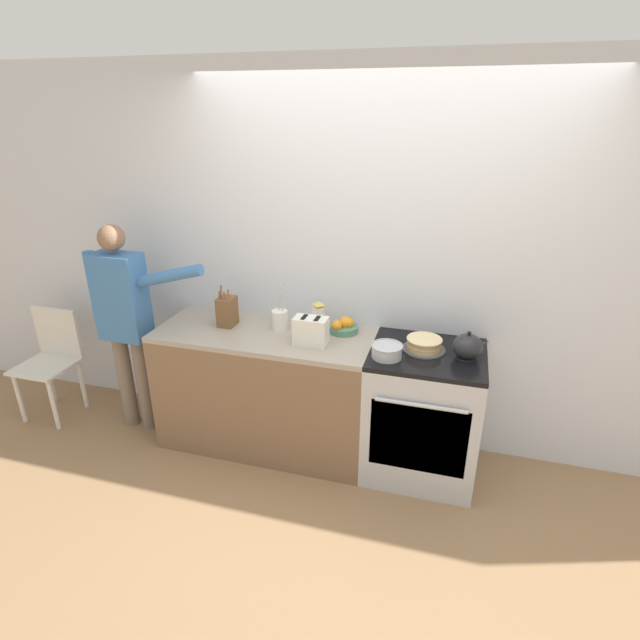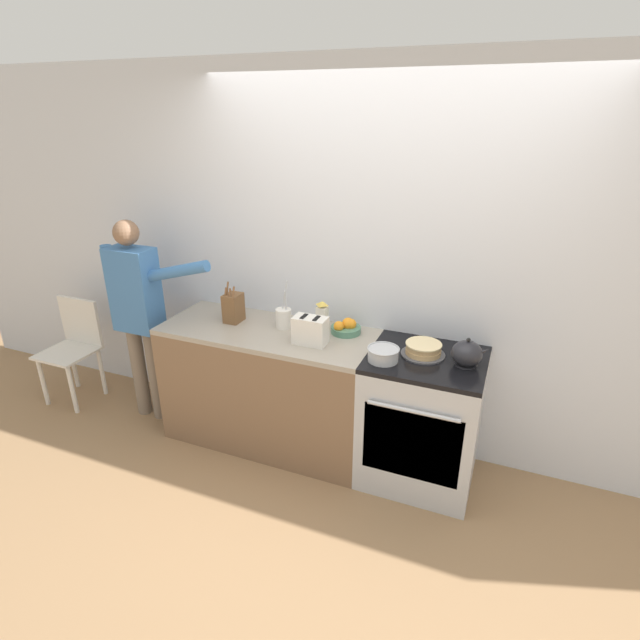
% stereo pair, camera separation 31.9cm
% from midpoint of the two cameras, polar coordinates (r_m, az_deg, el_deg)
% --- Properties ---
extents(ground_plane, '(16.00, 16.00, 0.00)m').
position_cam_midpoint_polar(ground_plane, '(3.44, 1.27, -18.53)').
color(ground_plane, '#93704C').
extents(wall_back, '(8.00, 0.04, 2.60)m').
position_cam_midpoint_polar(wall_back, '(3.35, 4.28, 5.86)').
color(wall_back, silver).
rests_on(wall_back, ground_plane).
extents(counter_cabinet, '(1.49, 0.62, 0.88)m').
position_cam_midpoint_polar(counter_cabinet, '(3.62, -8.69, -7.82)').
color(counter_cabinet, brown).
rests_on(counter_cabinet, ground_plane).
extents(stove_range, '(0.71, 0.65, 0.88)m').
position_cam_midpoint_polar(stove_range, '(3.36, 8.95, -10.49)').
color(stove_range, '#B7BABF').
rests_on(stove_range, ground_plane).
extents(layer_cake, '(0.27, 0.27, 0.08)m').
position_cam_midpoint_polar(layer_cake, '(3.16, 9.00, -2.86)').
color(layer_cake, '#4C4C51').
rests_on(layer_cake, stove_range).
extents(tea_kettle, '(0.22, 0.18, 0.18)m').
position_cam_midpoint_polar(tea_kettle, '(3.09, 13.76, -3.03)').
color(tea_kettle, '#232328').
rests_on(tea_kettle, stove_range).
extents(mixing_bowl, '(0.19, 0.19, 0.08)m').
position_cam_midpoint_polar(mixing_bowl, '(3.03, 4.68, -3.61)').
color(mixing_bowl, '#B7BABF').
rests_on(mixing_bowl, stove_range).
extents(knife_block, '(0.11, 0.14, 0.29)m').
position_cam_midpoint_polar(knife_block, '(3.54, -13.13, 0.93)').
color(knife_block, brown).
rests_on(knife_block, counter_cabinet).
extents(utensil_crock, '(0.11, 0.11, 0.33)m').
position_cam_midpoint_polar(utensil_crock, '(3.42, -7.27, 0.02)').
color(utensil_crock, silver).
rests_on(utensil_crock, counter_cabinet).
extents(fruit_bowl, '(0.20, 0.20, 0.11)m').
position_cam_midpoint_polar(fruit_bowl, '(3.37, 0.05, -0.74)').
color(fruit_bowl, '#4C7F66').
rests_on(fruit_bowl, counter_cabinet).
extents(toaster, '(0.23, 0.12, 0.18)m').
position_cam_midpoint_polar(toaster, '(3.18, -3.93, -1.31)').
color(toaster, silver).
rests_on(toaster, counter_cabinet).
extents(milk_carton, '(0.07, 0.07, 0.20)m').
position_cam_midpoint_polar(milk_carton, '(3.41, -2.82, 0.49)').
color(milk_carton, white).
rests_on(milk_carton, counter_cabinet).
extents(person_baker, '(0.91, 0.20, 1.58)m').
position_cam_midpoint_polar(person_baker, '(3.86, -23.66, 0.62)').
color(person_baker, '#7A6B5B').
rests_on(person_baker, ground_plane).
extents(dining_chair, '(0.40, 0.40, 0.85)m').
position_cam_midpoint_polar(dining_chair, '(4.54, -30.08, -3.56)').
color(dining_chair, silver).
rests_on(dining_chair, ground_plane).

